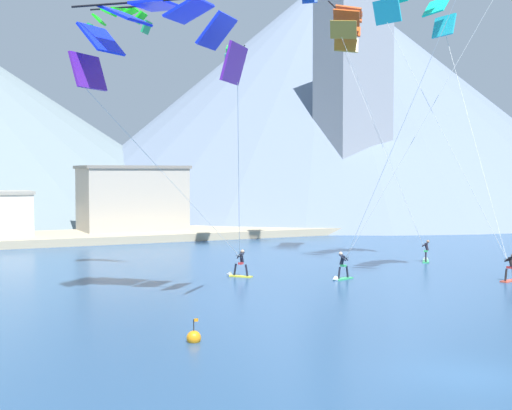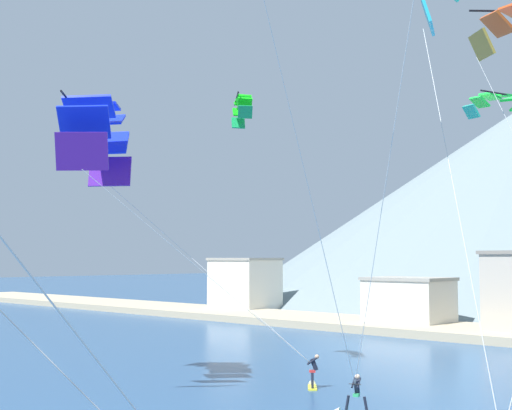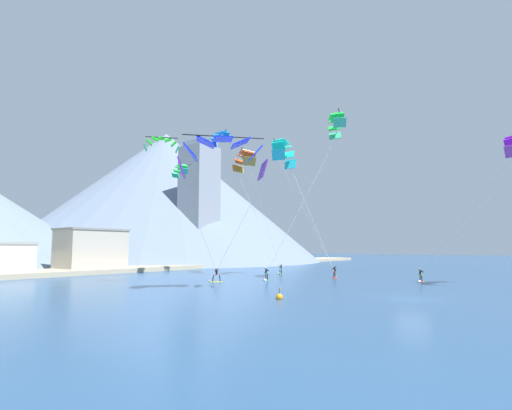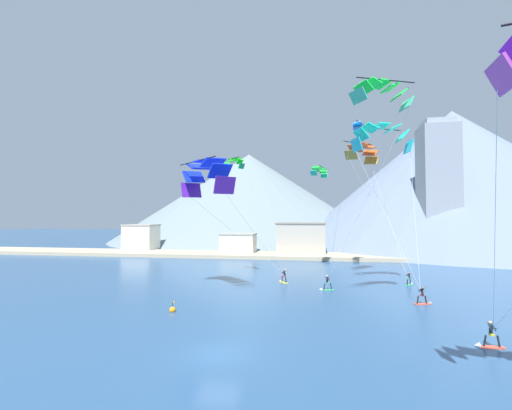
{
  "view_description": "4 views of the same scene",
  "coord_description": "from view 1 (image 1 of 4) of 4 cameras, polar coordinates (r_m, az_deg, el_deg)",
  "views": [
    {
      "loc": [
        -15.67,
        -17.11,
        6.48
      ],
      "look_at": [
        -1.41,
        13.26,
        4.91
      ],
      "focal_mm": 50.0,
      "sensor_mm": 36.0,
      "label": 1
    },
    {
      "loc": [
        24.85,
        -5.4,
        6.5
      ],
      "look_at": [
        1.19,
        19.61,
        9.06
      ],
      "focal_mm": 50.0,
      "sensor_mm": 36.0,
      "label": 2
    },
    {
      "loc": [
        -32.83,
        -9.72,
        4.05
      ],
      "look_at": [
        -2.05,
        13.84,
        8.17
      ],
      "focal_mm": 28.0,
      "sensor_mm": 36.0,
      "label": 3
    },
    {
      "loc": [
        5.59,
        -20.12,
        8.17
      ],
      "look_at": [
        -1.03,
        19.98,
        9.64
      ],
      "focal_mm": 24.0,
      "sensor_mm": 36.0,
      "label": 4
    }
  ],
  "objects": [
    {
      "name": "kitesurfer_far_right",
      "position": [
        52.92,
        13.44,
        -3.94
      ],
      "size": [
        1.39,
        1.62,
        1.66
      ],
      "color": "#33B266",
      "rests_on": "ground"
    },
    {
      "name": "kitesurfer_mid_center",
      "position": [
        44.21,
        -1.45,
        -5.08
      ],
      "size": [
        1.42,
        1.59,
        1.74
      ],
      "color": "yellow",
      "rests_on": "ground"
    },
    {
      "name": "parafoil_kite_near_lead",
      "position": [
        49.23,
        12.59,
        15.71
      ],
      "size": [
        7.16,
        8.62,
        17.65
      ],
      "color": "#21B2C7"
    },
    {
      "name": "parafoil_kite_far_right",
      "position": [
        53.27,
        7.34,
        14.13
      ],
      "size": [
        7.22,
        6.35,
        16.94
      ],
      "color": "#AD862F"
    },
    {
      "name": "kitesurfer_near_lead",
      "position": [
        45.03,
        19.79,
        -5.09
      ],
      "size": [
        1.78,
        0.84,
        1.75
      ],
      "color": "#E54C33",
      "rests_on": "ground"
    },
    {
      "name": "shore_building_promenade_mid",
      "position": [
        71.87,
        -9.89,
        0.3
      ],
      "size": [
        10.26,
        6.75,
        7.09
      ],
      "color": "#B7AD9E",
      "rests_on": "ground"
    },
    {
      "name": "shoreline_strip",
      "position": [
        69.43,
        -12.02,
        -2.45
      ],
      "size": [
        180.0,
        10.0,
        0.7
      ],
      "primitive_type": "cube",
      "color": "tan",
      "rests_on": "ground"
    },
    {
      "name": "parafoil_kite_mid_center",
      "position": [
        34.26,
        -7.89,
        13.38
      ],
      "size": [
        11.27,
        11.38,
        12.98
      ],
      "color": "#571E9C"
    },
    {
      "name": "kitesurfer_near_trail",
      "position": [
        43.27,
        6.8,
        -5.28
      ],
      "size": [
        1.77,
        0.99,
        1.73
      ],
      "color": "#33B266",
      "rests_on": "ground"
    },
    {
      "name": "race_marker_buoy",
      "position": [
        27.67,
        -5.0,
        -10.54
      ],
      "size": [
        0.56,
        0.56,
        1.02
      ],
      "color": "orange",
      "rests_on": "ground"
    },
    {
      "name": "parafoil_kite_distant_high_outer",
      "position": [
        57.31,
        -1.76,
        11.86
      ],
      "size": [
        2.97,
        4.78,
        1.68
      ],
      "color": "#24BB98"
    },
    {
      "name": "parafoil_kite_distant_low_drift",
      "position": [
        44.23,
        -10.88,
        14.51
      ],
      "size": [
        3.52,
        3.03,
        1.59
      ],
      "color": "#199F55"
    },
    {
      "name": "ground_plane",
      "position": [
        24.09,
        17.13,
        -13.05
      ],
      "size": [
        400.0,
        400.0,
        0.0
      ],
      "primitive_type": "plane",
      "color": "navy"
    },
    {
      "name": "highrise_tower",
      "position": [
        87.32,
        7.71,
        7.58
      ],
      "size": [
        7.0,
        7.0,
        28.39
      ],
      "color": "gray",
      "rests_on": "ground"
    },
    {
      "name": "mountain_peak_central_summit",
      "position": [
        119.28,
        5.78,
        8.85
      ],
      "size": [
        92.11,
        92.11,
        38.67
      ],
      "color": "slate",
      "rests_on": "ground"
    }
  ]
}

